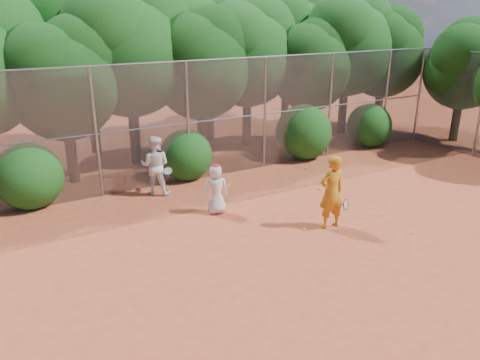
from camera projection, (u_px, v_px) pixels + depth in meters
ground at (324, 244)px, 11.67m from camera, size 80.00×80.00×0.00m
fence_back at (212, 119)px, 15.83m from camera, size 20.05×0.09×4.03m
tree_2 at (63, 75)px, 14.81m from camera, size 3.99×3.47×5.47m
tree_3 at (129, 44)px, 16.52m from camera, size 4.89×4.26×6.70m
tree_4 at (201, 60)px, 17.39m from camera, size 4.19×3.64×5.73m
tree_5 at (248, 48)px, 19.10m from camera, size 4.51×3.92×6.17m
tree_6 at (311, 62)px, 19.63m from camera, size 3.86×3.36×5.29m
tree_7 at (348, 39)px, 21.01m from camera, size 4.77×4.14×6.53m
tree_8 at (385, 49)px, 21.83m from camera, size 4.25×3.70×5.82m
tree_10 at (86, 35)px, 17.78m from camera, size 5.15×4.48×7.06m
tree_11 at (209, 44)px, 19.91m from camera, size 4.64×4.03×6.35m
tree_12 at (288, 32)px, 22.37m from camera, size 5.02×4.37×6.88m
tree_13 at (465, 61)px, 19.89m from camera, size 3.86×3.36×5.29m
bush_0 at (28, 173)px, 13.72m from camera, size 2.00×2.00×2.00m
bush_1 at (186, 153)px, 16.06m from camera, size 1.80×1.80×1.80m
bush_2 at (304, 130)px, 18.30m from camera, size 2.20×2.20×2.20m
bush_3 at (370, 124)px, 19.96m from camera, size 1.90×1.90×1.90m
player_yellow at (332, 192)px, 12.27m from camera, size 0.89×0.57×2.02m
player_teen at (216, 189)px, 13.25m from camera, size 0.79×0.61×1.47m
player_white at (155, 165)px, 14.59m from camera, size 1.16×1.11×1.89m
ball_0 at (383, 215)px, 13.28m from camera, size 0.07×0.07×0.07m
ball_1 at (320, 189)px, 15.21m from camera, size 0.07×0.07×0.07m
ball_2 at (413, 233)px, 12.19m from camera, size 0.07×0.07×0.07m
ball_3 at (394, 189)px, 15.22m from camera, size 0.07×0.07×0.07m
ball_4 at (304, 229)px, 12.41m from camera, size 0.07×0.07×0.07m
ball_5 at (306, 168)px, 17.17m from camera, size 0.07×0.07×0.07m
ball_6 at (331, 185)px, 15.55m from camera, size 0.07×0.07×0.07m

